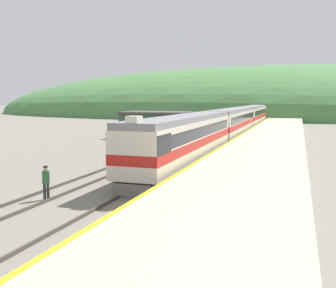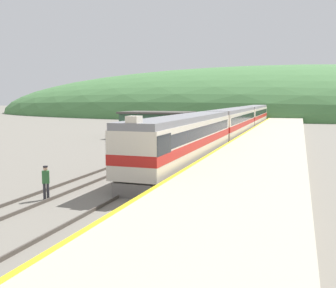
{
  "view_description": "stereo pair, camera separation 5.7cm",
  "coord_description": "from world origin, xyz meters",
  "px_view_note": "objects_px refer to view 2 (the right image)",
  "views": [
    {
      "loc": [
        8.0,
        0.18,
        5.1
      ],
      "look_at": [
        0.27,
        23.34,
        2.3
      ],
      "focal_mm": 42.0,
      "sensor_mm": 36.0,
      "label": 1
    },
    {
      "loc": [
        8.06,
        0.2,
        5.1
      ],
      "look_at": [
        0.27,
        23.34,
        2.3
      ],
      "focal_mm": 42.0,
      "sensor_mm": 36.0,
      "label": 2
    }
  ],
  "objects_px": {
    "carriage_second": "(234,122)",
    "carriage_third": "(254,115)",
    "express_train_lead_car": "(185,139)",
    "track_worker": "(46,180)"
  },
  "relations": [
    {
      "from": "carriage_second",
      "to": "carriage_third",
      "type": "distance_m",
      "value": 22.99
    },
    {
      "from": "express_train_lead_car",
      "to": "carriage_third",
      "type": "relative_size",
      "value": 0.93
    },
    {
      "from": "express_train_lead_car",
      "to": "carriage_second",
      "type": "height_order",
      "value": "express_train_lead_car"
    },
    {
      "from": "carriage_third",
      "to": "express_train_lead_car",
      "type": "bearing_deg",
      "value": -90.0
    },
    {
      "from": "express_train_lead_car",
      "to": "track_worker",
      "type": "relative_size",
      "value": 11.81
    },
    {
      "from": "carriage_second",
      "to": "track_worker",
      "type": "relative_size",
      "value": 12.74
    },
    {
      "from": "express_train_lead_car",
      "to": "track_worker",
      "type": "distance_m",
      "value": 12.19
    },
    {
      "from": "express_train_lead_car",
      "to": "carriage_third",
      "type": "bearing_deg",
      "value": 90.0
    },
    {
      "from": "carriage_second",
      "to": "carriage_third",
      "type": "bearing_deg",
      "value": 90.0
    },
    {
      "from": "carriage_second",
      "to": "carriage_third",
      "type": "height_order",
      "value": "same"
    }
  ]
}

